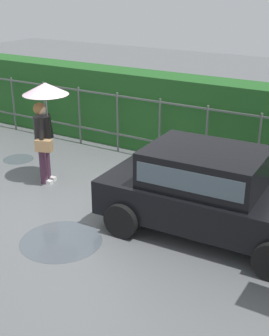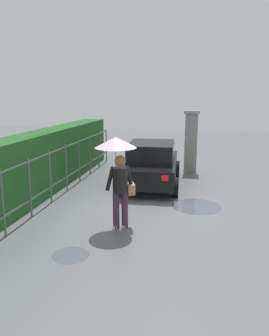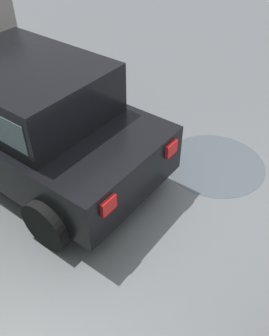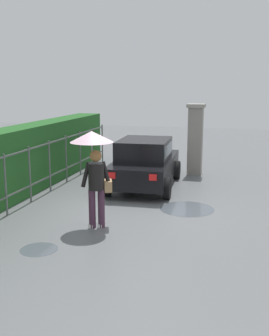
% 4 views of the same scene
% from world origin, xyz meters
% --- Properties ---
extents(ground_plane, '(40.00, 40.00, 0.00)m').
position_xyz_m(ground_plane, '(0.00, 0.00, 0.00)').
color(ground_plane, slate).
extents(car, '(3.80, 2.00, 1.48)m').
position_xyz_m(car, '(2.41, 0.35, 0.80)').
color(car, black).
rests_on(car, ground).
extents(pedestrian, '(0.93, 0.93, 2.12)m').
position_xyz_m(pedestrian, '(-1.33, 0.59, 1.57)').
color(pedestrian, '#47283D').
rests_on(pedestrian, ground).
extents(fence_section, '(11.84, 0.05, 1.50)m').
position_xyz_m(fence_section, '(0.07, 2.92, 0.83)').
color(fence_section, '#59605B').
rests_on(fence_section, ground).
extents(hedge_row, '(12.79, 0.90, 1.90)m').
position_xyz_m(hedge_row, '(0.07, 3.62, 0.95)').
color(hedge_row, '#235B23').
rests_on(hedge_row, ground).
extents(puddle_near, '(1.37, 1.37, 0.00)m').
position_xyz_m(puddle_near, '(0.49, -1.20, 0.00)').
color(puddle_near, '#4C545B').
rests_on(puddle_near, ground).
extents(puddle_far, '(0.72, 0.72, 0.00)m').
position_xyz_m(puddle_far, '(-2.84, 1.19, 0.00)').
color(puddle_far, '#4C545B').
rests_on(puddle_far, ground).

